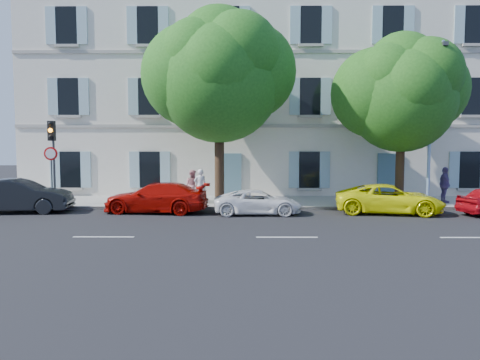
{
  "coord_description": "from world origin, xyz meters",
  "views": [
    {
      "loc": [
        -1.4,
        -19.06,
        3.08
      ],
      "look_at": [
        -1.58,
        2.0,
        1.4
      ],
      "focal_mm": 35.0,
      "sensor_mm": 36.0,
      "label": 1
    }
  ],
  "objects_px": {
    "car_yellow_supercar": "(389,199)",
    "road_sign": "(51,163)",
    "pedestrian_a": "(200,186)",
    "pedestrian_c": "(445,185)",
    "car_white_coupe": "(258,202)",
    "car_dark_sedan": "(18,196)",
    "tree_left": "(219,81)",
    "pedestrian_b": "(192,186)",
    "car_red_coupe": "(156,198)",
    "tree_right": "(402,99)",
    "street_lamp": "(431,116)",
    "traffic_light": "(52,144)"
  },
  "relations": [
    {
      "from": "tree_left",
      "to": "traffic_light",
      "type": "bearing_deg",
      "value": -175.73
    },
    {
      "from": "road_sign",
      "to": "pedestrian_b",
      "type": "xyz_separation_m",
      "value": [
        6.48,
        1.4,
        -1.18
      ]
    },
    {
      "from": "tree_left",
      "to": "street_lamp",
      "type": "height_order",
      "value": "tree_left"
    },
    {
      "from": "car_dark_sedan",
      "to": "street_lamp",
      "type": "distance_m",
      "value": 18.84
    },
    {
      "from": "car_red_coupe",
      "to": "pedestrian_b",
      "type": "relative_size",
      "value": 2.89
    },
    {
      "from": "pedestrian_a",
      "to": "pedestrian_c",
      "type": "relative_size",
      "value": 0.95
    },
    {
      "from": "car_yellow_supercar",
      "to": "tree_left",
      "type": "relative_size",
      "value": 0.51
    },
    {
      "from": "street_lamp",
      "to": "tree_right",
      "type": "bearing_deg",
      "value": 143.98
    },
    {
      "from": "road_sign",
      "to": "pedestrian_b",
      "type": "height_order",
      "value": "road_sign"
    },
    {
      "from": "car_red_coupe",
      "to": "pedestrian_a",
      "type": "distance_m",
      "value": 2.79
    },
    {
      "from": "car_dark_sedan",
      "to": "pedestrian_b",
      "type": "relative_size",
      "value": 2.86
    },
    {
      "from": "car_dark_sedan",
      "to": "car_yellow_supercar",
      "type": "relative_size",
      "value": 0.99
    },
    {
      "from": "tree_right",
      "to": "street_lamp",
      "type": "height_order",
      "value": "tree_right"
    },
    {
      "from": "pedestrian_b",
      "to": "traffic_light",
      "type": "bearing_deg",
      "value": 44.28
    },
    {
      "from": "tree_left",
      "to": "tree_right",
      "type": "distance_m",
      "value": 8.65
    },
    {
      "from": "car_yellow_supercar",
      "to": "tree_left",
      "type": "height_order",
      "value": "tree_left"
    },
    {
      "from": "car_dark_sedan",
      "to": "tree_left",
      "type": "height_order",
      "value": "tree_left"
    },
    {
      "from": "car_yellow_supercar",
      "to": "pedestrian_a",
      "type": "bearing_deg",
      "value": 84.78
    },
    {
      "from": "car_white_coupe",
      "to": "road_sign",
      "type": "bearing_deg",
      "value": 78.54
    },
    {
      "from": "car_yellow_supercar",
      "to": "traffic_light",
      "type": "height_order",
      "value": "traffic_light"
    },
    {
      "from": "street_lamp",
      "to": "pedestrian_c",
      "type": "height_order",
      "value": "street_lamp"
    },
    {
      "from": "car_dark_sedan",
      "to": "pedestrian_a",
      "type": "height_order",
      "value": "pedestrian_a"
    },
    {
      "from": "car_white_coupe",
      "to": "car_yellow_supercar",
      "type": "distance_m",
      "value": 5.73
    },
    {
      "from": "pedestrian_b",
      "to": "road_sign",
      "type": "bearing_deg",
      "value": 43.33
    },
    {
      "from": "car_dark_sedan",
      "to": "pedestrian_b",
      "type": "xyz_separation_m",
      "value": [
        7.35,
        2.93,
        0.2
      ]
    },
    {
      "from": "car_white_coupe",
      "to": "pedestrian_a",
      "type": "height_order",
      "value": "pedestrian_a"
    },
    {
      "from": "tree_left",
      "to": "pedestrian_b",
      "type": "xyz_separation_m",
      "value": [
        -1.41,
        0.9,
        -5.04
      ]
    },
    {
      "from": "tree_right",
      "to": "tree_left",
      "type": "bearing_deg",
      "value": 179.35
    },
    {
      "from": "tree_right",
      "to": "traffic_light",
      "type": "bearing_deg",
      "value": -178.31
    },
    {
      "from": "car_white_coupe",
      "to": "traffic_light",
      "type": "xyz_separation_m",
      "value": [
        -9.56,
        1.8,
        2.48
      ]
    },
    {
      "from": "pedestrian_c",
      "to": "car_yellow_supercar",
      "type": "bearing_deg",
      "value": 125.8
    },
    {
      "from": "car_red_coupe",
      "to": "car_white_coupe",
      "type": "bearing_deg",
      "value": 91.06
    },
    {
      "from": "street_lamp",
      "to": "pedestrian_a",
      "type": "height_order",
      "value": "street_lamp"
    },
    {
      "from": "road_sign",
      "to": "pedestrian_c",
      "type": "bearing_deg",
      "value": 2.75
    },
    {
      "from": "road_sign",
      "to": "pedestrian_a",
      "type": "height_order",
      "value": "road_sign"
    },
    {
      "from": "car_dark_sedan",
      "to": "pedestrian_b",
      "type": "bearing_deg",
      "value": -74.56
    },
    {
      "from": "car_white_coupe",
      "to": "tree_right",
      "type": "xyz_separation_m",
      "value": [
        6.82,
        2.28,
        4.62
      ]
    },
    {
      "from": "traffic_light",
      "to": "pedestrian_a",
      "type": "height_order",
      "value": "traffic_light"
    },
    {
      "from": "car_red_coupe",
      "to": "car_yellow_supercar",
      "type": "bearing_deg",
      "value": 95.79
    },
    {
      "from": "tree_left",
      "to": "tree_right",
      "type": "height_order",
      "value": "tree_left"
    },
    {
      "from": "road_sign",
      "to": "pedestrian_a",
      "type": "xyz_separation_m",
      "value": [
        6.95,
        0.7,
        -1.14
      ]
    },
    {
      "from": "car_red_coupe",
      "to": "pedestrian_c",
      "type": "height_order",
      "value": "pedestrian_c"
    },
    {
      "from": "street_lamp",
      "to": "pedestrian_a",
      "type": "distance_m",
      "value": 11.21
    },
    {
      "from": "car_white_coupe",
      "to": "car_yellow_supercar",
      "type": "relative_size",
      "value": 0.83
    },
    {
      "from": "car_white_coupe",
      "to": "pedestrian_c",
      "type": "xyz_separation_m",
      "value": [
        9.2,
        2.79,
        0.5
      ]
    },
    {
      "from": "car_yellow_supercar",
      "to": "tree_right",
      "type": "xyz_separation_m",
      "value": [
        1.1,
        2.01,
        4.51
      ]
    },
    {
      "from": "car_yellow_supercar",
      "to": "pedestrian_b",
      "type": "distance_m",
      "value": 9.42
    },
    {
      "from": "street_lamp",
      "to": "pedestrian_b",
      "type": "xyz_separation_m",
      "value": [
        -11.12,
        1.8,
        -3.35
      ]
    },
    {
      "from": "car_yellow_supercar",
      "to": "road_sign",
      "type": "distance_m",
      "value": 15.56
    },
    {
      "from": "tree_left",
      "to": "tree_right",
      "type": "bearing_deg",
      "value": -0.65
    }
  ]
}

